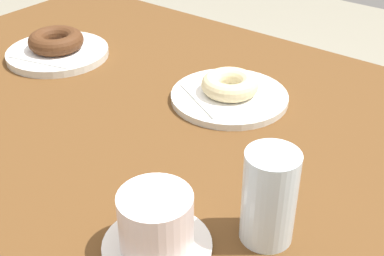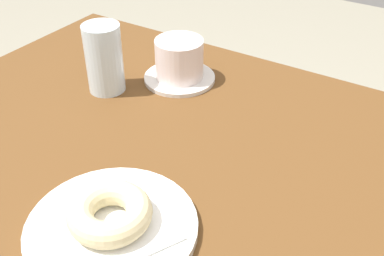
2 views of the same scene
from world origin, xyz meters
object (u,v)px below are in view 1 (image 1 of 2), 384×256
Objects in this scene: plate_sugar_ring at (229,97)px; donut_sugar_ring at (230,84)px; donut_chocolate_ring at (56,41)px; water_glass at (269,197)px; coffee_cup at (156,225)px; plate_chocolate_ring at (58,53)px.

donut_sugar_ring is (0.00, 0.00, 0.02)m from plate_sugar_ring.
donut_sugar_ring is at bearing 0.00° from plate_sugar_ring.
donut_chocolate_ring reaches higher than donut_sugar_ring.
water_glass reaches higher than plate_sugar_ring.
water_glass reaches higher than coffee_cup.
coffee_cup is (-0.13, 0.35, 0.01)m from donut_sugar_ring.
coffee_cup is at bearing 46.80° from water_glass.
water_glass is 0.13m from coffee_cup.
donut_chocolate_ring is at bearing -28.85° from coffee_cup.
plate_sugar_ring is 1.58× the size of coffee_cup.
coffee_cup is (0.09, 0.10, -0.02)m from water_glass.
donut_chocolate_ring is (0.38, 0.06, 0.03)m from plate_sugar_ring.
donut_sugar_ring is 0.37m from coffee_cup.
plate_sugar_ring is 1.85× the size of donut_chocolate_ring.
plate_chocolate_ring is (0.38, 0.06, -0.02)m from donut_sugar_ring.
coffee_cup is at bearing 151.15° from plate_chocolate_ring.
donut_sugar_ring is 0.48× the size of plate_chocolate_ring.
coffee_cup reaches higher than donut_chocolate_ring.
plate_chocolate_ring is at bearing 9.46° from plate_sugar_ring.
plate_sugar_ring is 0.02m from donut_sugar_ring.
donut_chocolate_ring reaches higher than plate_chocolate_ring.
plate_chocolate_ring is 0.64m from water_glass.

